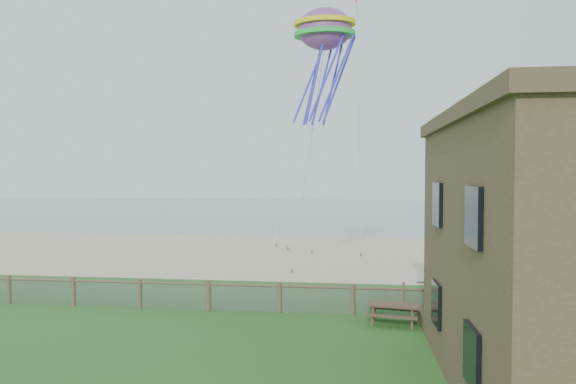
% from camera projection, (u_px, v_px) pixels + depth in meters
% --- Properties ---
extents(ground, '(160.00, 160.00, 0.00)m').
position_uv_depth(ground, '(252.00, 367.00, 15.14)').
color(ground, '#26571E').
rests_on(ground, ground).
extents(sand_beach, '(72.00, 20.00, 0.02)m').
position_uv_depth(sand_beach, '(310.00, 253.00, 36.97)').
color(sand_beach, '#C8B491').
rests_on(sand_beach, ground).
extents(ocean, '(160.00, 68.00, 0.02)m').
position_uv_depth(ocean, '(331.00, 210.00, 80.63)').
color(ocean, slate).
rests_on(ocean, ground).
extents(chainlink_fence, '(36.20, 0.20, 1.25)m').
position_uv_depth(chainlink_fence, '(280.00, 299.00, 21.07)').
color(chainlink_fence, brown).
rests_on(chainlink_fence, ground).
extents(picnic_table, '(2.08, 1.71, 0.79)m').
position_uv_depth(picnic_table, '(393.00, 313.00, 19.55)').
color(picnic_table, brown).
rests_on(picnic_table, ground).
extents(octopus_kite, '(3.41, 2.63, 6.44)m').
position_uv_depth(octopus_kite, '(325.00, 62.00, 26.02)').
color(octopus_kite, '#E55324').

